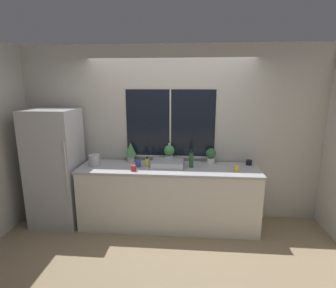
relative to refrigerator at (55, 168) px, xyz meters
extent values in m
plane|color=#937F60|center=(1.72, -0.31, -0.88)|extent=(14.00, 14.00, 0.00)
cube|color=#BCB7AD|center=(1.72, 0.42, 0.47)|extent=(8.00, 0.06, 2.70)
cube|color=black|center=(1.72, 0.39, 0.64)|extent=(1.38, 0.01, 1.03)
cube|color=beige|center=(1.72, 0.38, 0.64)|extent=(0.02, 0.01, 1.03)
cube|color=beige|center=(1.72, 0.38, 0.11)|extent=(1.44, 0.04, 0.03)
cube|color=#BCB7AD|center=(-0.63, 1.19, 0.47)|extent=(0.06, 7.00, 2.70)
cube|color=#BCB7AD|center=(4.07, 1.19, 0.47)|extent=(0.06, 7.00, 2.70)
cube|color=silver|center=(1.72, 0.02, -0.44)|extent=(2.61, 0.66, 0.89)
cube|color=#ADADB2|center=(1.72, 0.02, 0.03)|extent=(2.63, 0.68, 0.03)
cube|color=#B7B7BC|center=(0.00, 0.00, 0.00)|extent=(0.71, 0.61, 1.76)
cylinder|color=silver|center=(0.32, -0.32, 0.09)|extent=(0.02, 0.02, 0.79)
cube|color=#ADADB2|center=(1.71, 0.06, 0.09)|extent=(0.46, 0.35, 0.09)
cylinder|color=#B7B7BC|center=(1.71, 0.27, 0.06)|extent=(0.04, 0.04, 0.03)
cylinder|color=#B7B7BC|center=(1.71, 0.27, 0.21)|extent=(0.02, 0.02, 0.28)
cylinder|color=white|center=(1.10, 0.28, 0.09)|extent=(0.11, 0.11, 0.09)
cone|color=#478E4C|center=(1.10, 0.28, 0.24)|extent=(0.19, 0.19, 0.21)
cylinder|color=white|center=(1.71, 0.28, 0.10)|extent=(0.13, 0.13, 0.11)
sphere|color=#478E4C|center=(1.71, 0.28, 0.23)|extent=(0.16, 0.16, 0.16)
cylinder|color=white|center=(2.35, 0.28, 0.09)|extent=(0.12, 0.12, 0.08)
sphere|color=#2D6638|center=(2.35, 0.28, 0.20)|extent=(0.15, 0.15, 0.15)
cylinder|color=#DBD14C|center=(1.41, 0.03, 0.10)|extent=(0.06, 0.06, 0.12)
cylinder|color=black|center=(1.41, 0.03, 0.18)|extent=(0.03, 0.03, 0.03)
cylinder|color=#235128|center=(2.05, 0.05, 0.15)|extent=(0.06, 0.06, 0.22)
cylinder|color=black|center=(2.05, 0.05, 0.29)|extent=(0.03, 0.03, 0.06)
cylinder|color=#B72D28|center=(1.24, -0.18, 0.08)|extent=(0.08, 0.08, 0.08)
cylinder|color=black|center=(2.92, 0.24, 0.08)|extent=(0.09, 0.09, 0.08)
cylinder|color=#3351AD|center=(1.27, 0.02, 0.09)|extent=(0.09, 0.09, 0.10)
cylinder|color=gold|center=(2.68, -0.09, 0.09)|extent=(0.07, 0.07, 0.08)
cylinder|color=#B2B2B7|center=(0.61, 0.01, 0.13)|extent=(0.16, 0.16, 0.17)
cone|color=#B2B2B7|center=(0.61, 0.01, 0.22)|extent=(0.14, 0.14, 0.02)
camera|label=1|loc=(2.01, -3.64, 1.23)|focal=28.00mm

